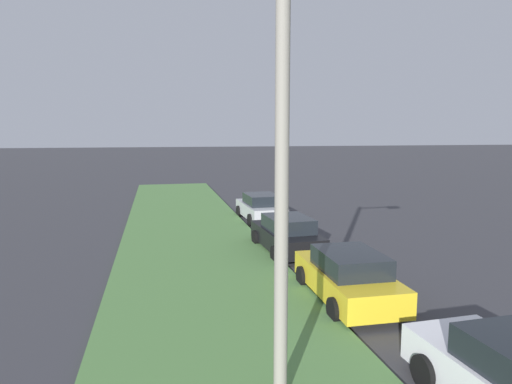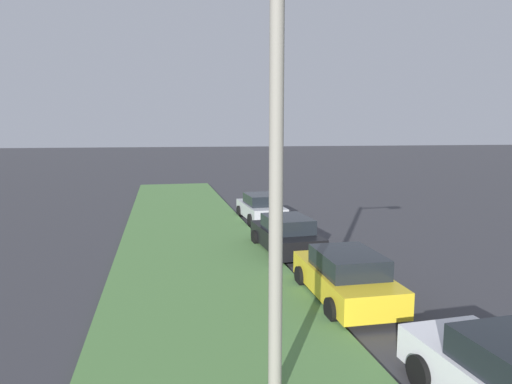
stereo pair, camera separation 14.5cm
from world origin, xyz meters
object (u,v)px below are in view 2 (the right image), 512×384
(parked_car_silver, at_px, (261,208))
(streetlight, at_px, (296,156))
(parked_car_black, at_px, (286,235))
(parked_car_yellow, at_px, (346,277))

(parked_car_silver, xyz_separation_m, streetlight, (-16.15, 3.07, 3.67))
(parked_car_black, bearing_deg, parked_car_yellow, 179.21)
(parked_car_yellow, xyz_separation_m, parked_car_black, (5.39, 0.20, 0.00))
(parked_car_yellow, xyz_separation_m, parked_car_silver, (11.91, -0.24, 0.00))
(parked_car_black, relative_size, parked_car_silver, 1.00)
(parked_car_black, distance_m, parked_car_silver, 6.53)
(streetlight, bearing_deg, parked_car_yellow, -33.64)
(parked_car_silver, distance_m, streetlight, 16.84)
(parked_car_yellow, bearing_deg, parked_car_silver, -0.27)
(parked_car_yellow, xyz_separation_m, streetlight, (-4.24, 2.82, 3.67))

